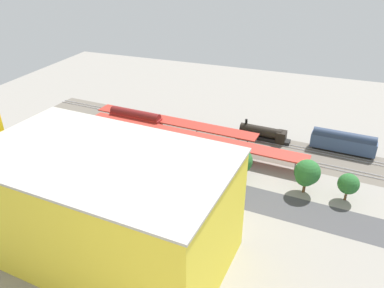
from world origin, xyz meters
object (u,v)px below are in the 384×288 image
Objects in this scene: street_tree_1 at (307,172)px; traffic_light at (165,175)px; parked_car_2 at (164,181)px; street_tree_4 at (305,177)px; freight_coach_far at (136,119)px; parked_car_1 at (198,190)px; street_tree_3 at (348,184)px; street_tree_0 at (239,161)px; locomotive at (265,134)px; passenger_coach at (343,142)px; parked_car_4 at (102,168)px; platform_canopy_near at (190,136)px; parked_car_5 at (70,163)px; street_tree_2 at (94,133)px; street_tree_5 at (129,140)px; box_truck_0 at (154,190)px; platform_canopy_far at (173,121)px; parked_car_0 at (233,197)px; box_truck_1 at (114,182)px; parked_car_3 at (130,177)px; construction_building at (107,207)px.

traffic_light is at bearing 18.98° from street_tree_1.
street_tree_4 is at bearing -165.19° from parked_car_2.
parked_car_1 is at bearing 139.73° from freight_coach_far.
street_tree_3 reaches higher than parked_car_1.
locomotive is at bearing -95.09° from street_tree_0.
passenger_coach reaches higher than parked_car_4.
platform_canopy_near is 19.15m from parked_car_2.
passenger_coach is 22.44m from street_tree_3.
parked_car_1 is 1.19× the size of parked_car_5.
street_tree_5 is at bearing 178.52° from street_tree_2.
box_truck_0 is at bearing 63.70° from locomotive.
parked_car_4 is 17.52m from box_truck_0.
street_tree_3 is at bearing -167.89° from parked_car_2.
platform_canopy_far is 10.98× the size of parked_car_0.
street_tree_2 is 1.35× the size of street_tree_4.
parked_car_2 reaches higher than parked_car_5.
platform_canopy_near is 20.16m from freight_coach_far.
street_tree_1 reaches higher than parked_car_1.
street_tree_4 is (-30.91, -13.24, 2.48)m from box_truck_0.
street_tree_3 is at bearing -177.54° from street_tree_4.
platform_canopy_near reaches higher than box_truck_0.
street_tree_2 is 1.47× the size of traffic_light.
parked_car_5 is at bearing -9.48° from box_truck_0.
traffic_light is (7.57, 1.53, 3.25)m from parked_car_1.
box_truck_0 is 9.92m from box_truck_1.
parked_car_1 is at bearing 51.87° from street_tree_0.
street_tree_3 is (-31.06, -8.85, 3.44)m from parked_car_1.
parked_car_4 is at bearing 8.37° from street_tree_3.
street_tree_5 is at bearing -19.53° from parked_car_1.
freight_coach_far is 2.87× the size of traffic_light.
street_tree_5 reaches higher than locomotive.
parked_car_3 is 17.17m from parked_car_5.
parked_car_4 is at bearing -49.66° from construction_building.
street_tree_2 reaches higher than parked_car_0.
platform_canopy_near is 33.40m from street_tree_1.
locomotive reaches higher than box_truck_1.
passenger_coach is at bearing -173.43° from platform_canopy_far.
passenger_coach is 1.92× the size of street_tree_2.
box_truck_1 is 43.04m from street_tree_4.
street_tree_4 is at bearing 2.46° from street_tree_3.
street_tree_3 is (-8.71, -0.09, -1.07)m from street_tree_1.
street_tree_3 is (-49.80, -13.74, 2.57)m from box_truck_1.
construction_building is 4.77× the size of street_tree_2.
parked_car_5 is 0.52× the size of street_tree_0.
freight_coach_far is (58.66, 6.83, 0.16)m from passenger_coach.
parked_car_3 is 0.53× the size of street_tree_2.
street_tree_2 is at bearing -20.93° from traffic_light.
street_tree_2 is at bearing 0.86° from street_tree_3.
parked_car_0 is 16.70m from parked_car_2.
parked_car_1 is at bearing 178.81° from parked_car_4.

